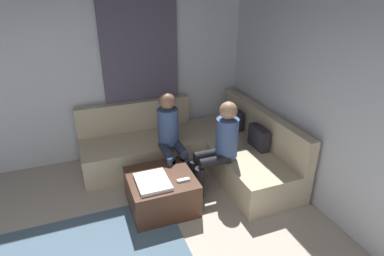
% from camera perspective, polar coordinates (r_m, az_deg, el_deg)
% --- Properties ---
extents(wall_left, '(0.12, 6.00, 2.70)m').
position_cam_1_polar(wall_left, '(4.77, -24.96, 8.72)').
color(wall_left, silver).
rests_on(wall_left, ground_plane).
extents(curtain_panel, '(0.06, 1.10, 2.50)m').
position_cam_1_polar(curtain_panel, '(4.78, -9.04, 9.51)').
color(curtain_panel, '#595166').
rests_on(curtain_panel, ground_plane).
extents(sectional_couch, '(2.10, 2.55, 0.87)m').
position_cam_1_polar(sectional_couch, '(4.62, 0.87, -3.74)').
color(sectional_couch, '#C6B593').
rests_on(sectional_couch, ground_plane).
extents(ottoman, '(0.76, 0.76, 0.42)m').
position_cam_1_polar(ottoman, '(3.89, -5.55, -11.27)').
color(ottoman, '#4C2D1E').
rests_on(ottoman, ground_plane).
extents(folded_blanket, '(0.44, 0.36, 0.04)m').
position_cam_1_polar(folded_blanket, '(3.65, -7.10, -9.59)').
color(folded_blanket, white).
rests_on(folded_blanket, ottoman).
extents(coffee_mug, '(0.08, 0.08, 0.10)m').
position_cam_1_polar(coffee_mug, '(3.96, -4.06, -5.97)').
color(coffee_mug, '#334C72').
rests_on(coffee_mug, ottoman).
extents(game_remote, '(0.05, 0.15, 0.02)m').
position_cam_1_polar(game_remote, '(3.67, -1.56, -9.35)').
color(game_remote, white).
rests_on(game_remote, ottoman).
extents(person_on_couch_back, '(0.30, 0.60, 1.20)m').
position_cam_1_polar(person_on_couch_back, '(3.96, 5.01, -2.87)').
color(person_on_couch_back, black).
rests_on(person_on_couch_back, ground_plane).
extents(person_on_couch_side, '(0.60, 0.30, 1.20)m').
position_cam_1_polar(person_on_couch_side, '(4.19, -3.90, -1.15)').
color(person_on_couch_side, '#2D3347').
rests_on(person_on_couch_side, ground_plane).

